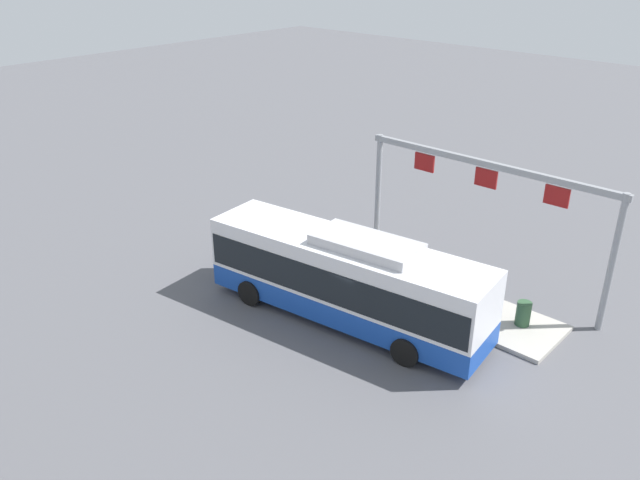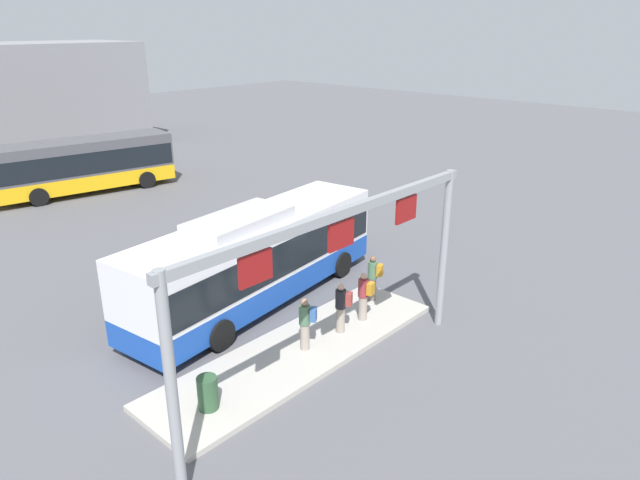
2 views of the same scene
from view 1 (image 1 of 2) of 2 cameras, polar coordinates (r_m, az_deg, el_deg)
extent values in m
plane|color=#56565B|center=(23.86, 2.24, -6.98)|extent=(120.00, 120.00, 0.00)
cube|color=#B2ADA3|center=(25.52, 9.97, -4.84)|extent=(10.00, 2.80, 0.16)
cube|color=#1947AD|center=(23.45, 2.27, -5.38)|extent=(10.88, 3.80, 0.85)
cube|color=silver|center=(22.78, 2.33, -2.41)|extent=(10.88, 3.80, 1.90)
cube|color=black|center=(22.87, 2.32, -2.85)|extent=(10.67, 3.82, 1.20)
cube|color=black|center=(25.80, -7.67, 0.60)|extent=(0.30, 2.11, 1.50)
cube|color=#B7B7BC|center=(21.90, 4.13, -0.35)|extent=(3.92, 2.20, 0.36)
cube|color=orange|center=(25.41, -7.67, 2.31)|extent=(0.34, 1.75, 0.28)
cylinder|color=black|center=(24.62, -6.20, -4.65)|extent=(1.03, 0.42, 1.00)
cylinder|color=black|center=(26.22, -2.77, -2.53)|extent=(1.03, 0.42, 1.00)
cylinder|color=black|center=(21.43, 7.58, -9.77)|extent=(1.03, 0.42, 1.00)
cylinder|color=black|center=(23.26, 10.40, -6.91)|extent=(1.03, 0.42, 1.00)
cylinder|color=slate|center=(27.07, 2.37, -1.38)|extent=(0.36, 0.36, 0.85)
cylinder|color=#476B4C|center=(26.75, 2.39, 0.01)|extent=(0.44, 0.44, 0.60)
sphere|color=brown|center=(26.58, 2.41, 0.80)|extent=(0.22, 0.22, 0.22)
cube|color=#BF7F1E|center=(26.96, 2.59, 0.28)|extent=(0.32, 0.26, 0.40)
cylinder|color=gray|center=(26.79, 5.48, -1.78)|extent=(0.33, 0.33, 0.85)
cylinder|color=maroon|center=(26.47, 5.54, -0.38)|extent=(0.40, 0.40, 0.60)
sphere|color=tan|center=(26.30, 5.58, 0.42)|extent=(0.22, 0.22, 0.22)
cube|color=#BF7F1E|center=(26.67, 5.78, -0.12)|extent=(0.31, 0.23, 0.40)
cylinder|color=gray|center=(26.22, 7.37, -2.52)|extent=(0.38, 0.38, 0.85)
cylinder|color=black|center=(25.89, 7.46, -1.11)|extent=(0.46, 0.46, 0.60)
sphere|color=tan|center=(25.71, 7.51, -0.29)|extent=(0.22, 0.22, 0.22)
cube|color=maroon|center=(26.11, 7.53, -0.80)|extent=(0.33, 0.29, 0.40)
cylinder|color=gray|center=(25.42, 9.96, -3.66)|extent=(0.39, 0.39, 0.85)
cylinder|color=#476B4C|center=(25.09, 10.09, -2.21)|extent=(0.47, 0.47, 0.60)
sphere|color=#9E755B|center=(24.90, 10.16, -1.37)|extent=(0.22, 0.22, 0.22)
cube|color=#335993|center=(25.30, 10.08, -1.88)|extent=(0.33, 0.31, 0.40)
cylinder|color=gray|center=(24.12, 24.42, -1.98)|extent=(0.24, 0.24, 5.20)
cylinder|color=gray|center=(28.25, 5.16, 4.19)|extent=(0.24, 0.24, 5.20)
cube|color=gray|center=(24.92, 14.62, 6.52)|extent=(10.45, 0.20, 0.24)
cube|color=maroon|center=(24.04, 20.22, 3.66)|extent=(0.90, 0.08, 0.70)
cube|color=maroon|center=(25.10, 14.48, 5.33)|extent=(0.90, 0.08, 0.70)
cube|color=maroon|center=(26.40, 9.23, 6.81)|extent=(0.90, 0.08, 0.70)
cylinder|color=#2D5133|center=(24.10, 17.55, -6.22)|extent=(0.52, 0.52, 0.90)
camera|label=2|loc=(29.78, 41.64, 12.58)|focal=32.15mm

